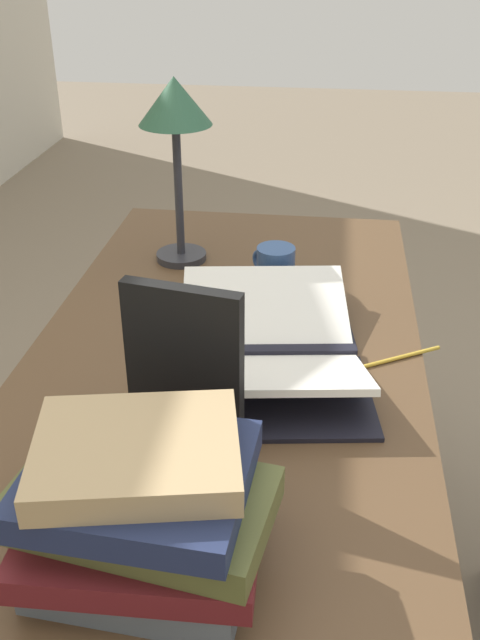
{
  "coord_description": "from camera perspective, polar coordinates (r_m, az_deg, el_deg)",
  "views": [
    {
      "loc": [
        -1.02,
        -0.17,
        1.4
      ],
      "look_at": [
        0.02,
        -0.03,
        0.81
      ],
      "focal_mm": 40.0,
      "sensor_mm": 36.0,
      "label": 1
    }
  ],
  "objects": [
    {
      "name": "ground_plane",
      "position": [
        1.74,
        -1.21,
        -24.13
      ],
      "size": [
        12.0,
        12.0,
        0.0
      ],
      "primitive_type": "plane",
      "color": "gray"
    },
    {
      "name": "reading_desk",
      "position": [
        1.29,
        -1.5,
        -7.23
      ],
      "size": [
        1.46,
        0.7,
        0.73
      ],
      "color": "brown",
      "rests_on": "ground_plane"
    },
    {
      "name": "open_book",
      "position": [
        1.24,
        2.21,
        -2.1
      ],
      "size": [
        0.52,
        0.39,
        0.08
      ],
      "rotation": [
        0.0,
        0.0,
        0.14
      ],
      "color": "black",
      "rests_on": "reading_desk"
    },
    {
      "name": "book_stack_tall",
      "position": [
        0.84,
        -7.86,
        -14.76
      ],
      "size": [
        0.22,
        0.31,
        0.19
      ],
      "color": "slate",
      "rests_on": "reading_desk"
    },
    {
      "name": "book_standing_upright",
      "position": [
        0.97,
        -4.47,
        -4.46
      ],
      "size": [
        0.05,
        0.16,
        0.27
      ],
      "rotation": [
        0.0,
        0.0,
        -0.18
      ],
      "color": "black",
      "rests_on": "reading_desk"
    },
    {
      "name": "reading_lamp",
      "position": [
        1.52,
        -5.2,
        15.81
      ],
      "size": [
        0.15,
        0.15,
        0.4
      ],
      "color": "#2D2D33",
      "rests_on": "reading_desk"
    },
    {
      "name": "coffee_mug",
      "position": [
        1.48,
        2.82,
        4.27
      ],
      "size": [
        0.09,
        0.1,
        0.09
      ],
      "rotation": [
        0.0,
        0.0,
        0.85
      ],
      "color": "#335184",
      "rests_on": "reading_desk"
    },
    {
      "name": "pencil",
      "position": [
        1.28,
        12.44,
        -3.0
      ],
      "size": [
        0.1,
        0.16,
        0.01
      ],
      "rotation": [
        0.0,
        0.0,
        0.54
      ],
      "color": "gold",
      "rests_on": "reading_desk"
    }
  ]
}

